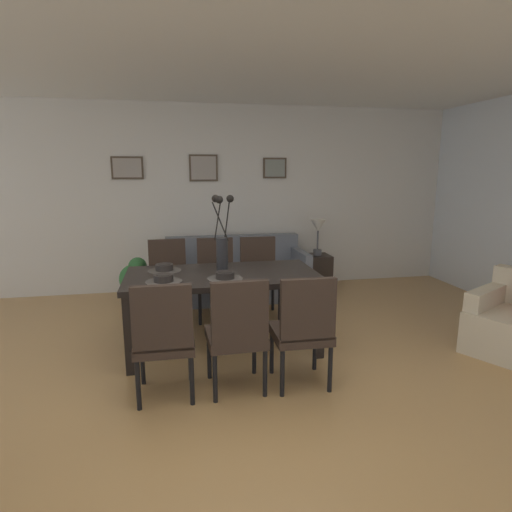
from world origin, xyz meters
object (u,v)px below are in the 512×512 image
(bowl_far_left, at_px, (225,275))
(potted_plant, at_px, (135,281))
(dining_table, at_px, (223,281))
(table_lamp, at_px, (318,229))
(bowl_near_left, at_px, (164,277))
(bowl_near_right, at_px, (164,267))
(dining_chair_near_left, at_px, (164,335))
(dining_chair_mid_right, at_px, (259,273))
(centerpiece_vase, at_px, (222,244))
(dining_chair_far_left, at_px, (237,330))
(framed_picture_center, at_px, (204,168))
(framed_picture_right, at_px, (275,168))
(sofa, at_px, (236,276))
(dining_chair_near_right, at_px, (168,276))
(side_table, at_px, (317,273))
(dining_chair_mid_left, at_px, (303,326))
(framed_picture_left, at_px, (127,168))
(dining_chair_far_right, at_px, (216,274))

(bowl_far_left, distance_m, potted_plant, 1.81)
(dining_table, bearing_deg, table_lamp, 47.69)
(bowl_near_left, height_order, bowl_near_right, same)
(dining_chair_near_left, bearing_deg, dining_chair_mid_right, 58.38)
(centerpiece_vase, xyz_separation_m, bowl_near_right, (-0.54, 0.21, -0.24))
(dining_chair_mid_right, height_order, table_lamp, table_lamp)
(dining_chair_far_left, height_order, framed_picture_center, framed_picture_center)
(bowl_near_left, relative_size, framed_picture_right, 0.50)
(bowl_near_right, relative_size, sofa, 0.09)
(bowl_near_left, bearing_deg, dining_chair_near_right, 88.90)
(centerpiece_vase, bearing_deg, dining_chair_far_left, -89.50)
(dining_chair_near_left, bearing_deg, bowl_near_right, 90.21)
(sofa, bearing_deg, potted_plant, -164.61)
(side_table, xyz_separation_m, framed_picture_right, (-0.52, 0.44, 1.47))
(dining_chair_mid_left, distance_m, potted_plant, 2.63)
(dining_chair_mid_right, bearing_deg, framed_picture_right, 68.99)
(dining_chair_mid_left, relative_size, table_lamp, 1.80)
(side_table, bearing_deg, bowl_near_left, -137.54)
(bowl_near_right, bearing_deg, dining_chair_near_right, 88.24)
(framed_picture_left, bearing_deg, table_lamp, -9.63)
(centerpiece_vase, bearing_deg, bowl_near_left, -158.61)
(dining_chair_near_right, distance_m, dining_chair_mid_right, 1.05)
(bowl_near_left, relative_size, side_table, 0.33)
(side_table, bearing_deg, dining_chair_mid_right, -140.63)
(framed_picture_right, bearing_deg, bowl_far_left, -113.54)
(bowl_near_right, distance_m, framed_picture_center, 2.21)
(potted_plant, bearing_deg, sofa, 15.39)
(bowl_far_left, bearing_deg, side_table, 51.00)
(dining_table, bearing_deg, dining_chair_mid_left, -59.65)
(bowl_near_right, xyz_separation_m, side_table, (2.09, 1.49, -0.52))
(dining_chair_mid_right, xyz_separation_m, framed_picture_left, (-1.56, 1.26, 1.22))
(dining_chair_near_left, height_order, framed_picture_right, framed_picture_right)
(dining_chair_mid_left, xyz_separation_m, framed_picture_center, (-0.52, 3.03, 1.22))
(bowl_near_right, xyz_separation_m, framed_picture_right, (1.56, 1.92, 0.95))
(framed_picture_center, bearing_deg, bowl_near_right, -105.68)
(dining_chair_near_left, bearing_deg, dining_chair_near_right, 89.44)
(centerpiece_vase, distance_m, bowl_near_right, 0.63)
(centerpiece_vase, height_order, table_lamp, centerpiece_vase)
(dining_chair_near_left, relative_size, dining_chair_near_right, 1.00)
(sofa, xyz_separation_m, framed_picture_left, (-1.39, 0.48, 1.45))
(dining_chair_mid_left, bearing_deg, dining_chair_near_right, 120.13)
(table_lamp, bearing_deg, dining_chair_far_right, -152.13)
(dining_chair_near_left, height_order, bowl_near_right, dining_chair_near_left)
(dining_chair_far_left, distance_m, dining_chair_far_right, 1.76)
(side_table, height_order, table_lamp, table_lamp)
(dining_table, relative_size, dining_chair_mid_right, 1.96)
(bowl_near_right, relative_size, framed_picture_left, 0.41)
(framed_picture_right, bearing_deg, potted_plant, -156.67)
(framed_picture_center, bearing_deg, dining_chair_near_right, -112.83)
(dining_chair_far_right, height_order, framed_picture_right, framed_picture_right)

